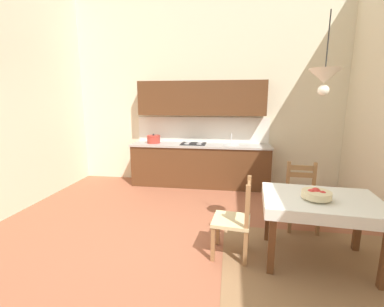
{
  "coord_description": "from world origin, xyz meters",
  "views": [
    {
      "loc": [
        0.56,
        -2.75,
        1.78
      ],
      "look_at": [
        -0.04,
        1.29,
        0.96
      ],
      "focal_mm": 24.28,
      "sensor_mm": 36.0,
      "label": 1
    }
  ],
  "objects_px": {
    "dining_table": "(320,210)",
    "dining_chair_kitchen_side": "(302,198)",
    "pendant_lamp": "(325,77)",
    "dining_chair_tv_side": "(235,220)",
    "kitchen_cabinetry": "(200,146)",
    "fruit_bowl": "(316,194)"
  },
  "relations": [
    {
      "from": "kitchen_cabinetry",
      "to": "dining_table",
      "type": "distance_m",
      "value": 3.05
    },
    {
      "from": "dining_table",
      "to": "dining_chair_tv_side",
      "type": "distance_m",
      "value": 0.94
    },
    {
      "from": "kitchen_cabinetry",
      "to": "fruit_bowl",
      "type": "distance_m",
      "value": 3.06
    },
    {
      "from": "kitchen_cabinetry",
      "to": "dining_chair_kitchen_side",
      "type": "xyz_separation_m",
      "value": [
        1.66,
        -1.73,
        -0.41
      ]
    },
    {
      "from": "kitchen_cabinetry",
      "to": "dining_chair_kitchen_side",
      "type": "relative_size",
      "value": 3.13
    },
    {
      "from": "dining_table",
      "to": "pendant_lamp",
      "type": "xyz_separation_m",
      "value": [
        -0.09,
        -0.0,
        1.41
      ]
    },
    {
      "from": "kitchen_cabinetry",
      "to": "dining_chair_kitchen_side",
      "type": "height_order",
      "value": "kitchen_cabinetry"
    },
    {
      "from": "dining_chair_tv_side",
      "to": "kitchen_cabinetry",
      "type": "bearing_deg",
      "value": 105.4
    },
    {
      "from": "dining_chair_kitchen_side",
      "to": "dining_chair_tv_side",
      "type": "relative_size",
      "value": 1.0
    },
    {
      "from": "dining_chair_kitchen_side",
      "to": "fruit_bowl",
      "type": "relative_size",
      "value": 3.1
    },
    {
      "from": "dining_chair_tv_side",
      "to": "pendant_lamp",
      "type": "height_order",
      "value": "pendant_lamp"
    },
    {
      "from": "dining_chair_kitchen_side",
      "to": "pendant_lamp",
      "type": "height_order",
      "value": "pendant_lamp"
    },
    {
      "from": "dining_chair_kitchen_side",
      "to": "pendant_lamp",
      "type": "bearing_deg",
      "value": -98.0
    },
    {
      "from": "kitchen_cabinetry",
      "to": "fruit_bowl",
      "type": "bearing_deg",
      "value": -59.37
    },
    {
      "from": "dining_chair_tv_side",
      "to": "dining_table",
      "type": "bearing_deg",
      "value": 1.41
    },
    {
      "from": "dining_table",
      "to": "dining_chair_tv_side",
      "type": "height_order",
      "value": "dining_chair_tv_side"
    },
    {
      "from": "dining_chair_kitchen_side",
      "to": "fruit_bowl",
      "type": "bearing_deg",
      "value": -96.75
    },
    {
      "from": "kitchen_cabinetry",
      "to": "dining_chair_tv_side",
      "type": "bearing_deg",
      "value": -74.6
    },
    {
      "from": "kitchen_cabinetry",
      "to": "pendant_lamp",
      "type": "bearing_deg",
      "value": -59.0
    },
    {
      "from": "fruit_bowl",
      "to": "pendant_lamp",
      "type": "bearing_deg",
      "value": 101.49
    },
    {
      "from": "kitchen_cabinetry",
      "to": "dining_table",
      "type": "bearing_deg",
      "value": -57.5
    },
    {
      "from": "dining_table",
      "to": "dining_chair_kitchen_side",
      "type": "distance_m",
      "value": 0.85
    }
  ]
}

